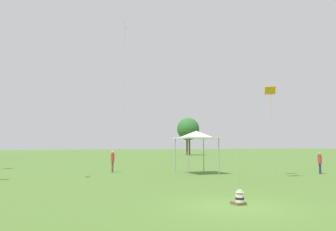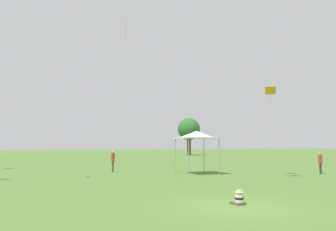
{
  "view_description": "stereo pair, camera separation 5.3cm",
  "coord_description": "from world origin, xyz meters",
  "px_view_note": "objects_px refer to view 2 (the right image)",
  "views": [
    {
      "loc": [
        -6.53,
        -10.29,
        2.2
      ],
      "look_at": [
        0.1,
        7.02,
        3.87
      ],
      "focal_mm": 35.0,
      "sensor_mm": 36.0,
      "label": 1
    },
    {
      "loc": [
        -6.48,
        -10.31,
        2.2
      ],
      "look_at": [
        0.1,
        7.02,
        3.87
      ],
      "focal_mm": 35.0,
      "sensor_mm": 36.0,
      "label": 2
    }
  ],
  "objects_px": {
    "seated_toddler": "(239,199)",
    "person_standing_0": "(320,161)",
    "kite_1": "(271,94)",
    "person_standing_2": "(113,159)",
    "kite_4": "(125,32)",
    "canopy_tent": "(197,135)",
    "distant_tree_2": "(189,129)"
  },
  "relations": [
    {
      "from": "person_standing_2",
      "to": "kite_4",
      "type": "relative_size",
      "value": 0.11
    },
    {
      "from": "person_standing_0",
      "to": "person_standing_2",
      "type": "bearing_deg",
      "value": 18.69
    },
    {
      "from": "person_standing_0",
      "to": "person_standing_2",
      "type": "distance_m",
      "value": 16.16
    },
    {
      "from": "person_standing_2",
      "to": "distant_tree_2",
      "type": "distance_m",
      "value": 45.46
    },
    {
      "from": "person_standing_2",
      "to": "kite_4",
      "type": "distance_m",
      "value": 14.37
    },
    {
      "from": "person_standing_2",
      "to": "seated_toddler",
      "type": "bearing_deg",
      "value": -74.33
    },
    {
      "from": "seated_toddler",
      "to": "distant_tree_2",
      "type": "xyz_separation_m",
      "value": [
        22.61,
        54.2,
        5.33
      ]
    },
    {
      "from": "person_standing_2",
      "to": "kite_4",
      "type": "bearing_deg",
      "value": 79.27
    },
    {
      "from": "kite_1",
      "to": "kite_4",
      "type": "relative_size",
      "value": 0.42
    },
    {
      "from": "seated_toddler",
      "to": "canopy_tent",
      "type": "xyz_separation_m",
      "value": [
        4.23,
        12.29,
        2.75
      ]
    },
    {
      "from": "seated_toddler",
      "to": "person_standing_0",
      "type": "xyz_separation_m",
      "value": [
        13.0,
        8.85,
        0.75
      ]
    },
    {
      "from": "person_standing_2",
      "to": "distant_tree_2",
      "type": "bearing_deg",
      "value": 67.98
    },
    {
      "from": "seated_toddler",
      "to": "person_standing_2",
      "type": "relative_size",
      "value": 0.32
    },
    {
      "from": "person_standing_2",
      "to": "canopy_tent",
      "type": "distance_m",
      "value": 7.07
    },
    {
      "from": "canopy_tent",
      "to": "person_standing_2",
      "type": "bearing_deg",
      "value": 147.69
    },
    {
      "from": "person_standing_0",
      "to": "distant_tree_2",
      "type": "xyz_separation_m",
      "value": [
        9.6,
        45.35,
        4.58
      ]
    },
    {
      "from": "kite_1",
      "to": "distant_tree_2",
      "type": "height_order",
      "value": "distant_tree_2"
    },
    {
      "from": "kite_4",
      "to": "canopy_tent",
      "type": "bearing_deg",
      "value": -98.45
    },
    {
      "from": "kite_1",
      "to": "kite_4",
      "type": "xyz_separation_m",
      "value": [
        -7.81,
        13.07,
        7.99
      ]
    },
    {
      "from": "seated_toddler",
      "to": "person_standing_0",
      "type": "bearing_deg",
      "value": 27.77
    },
    {
      "from": "person_standing_2",
      "to": "canopy_tent",
      "type": "height_order",
      "value": "canopy_tent"
    },
    {
      "from": "seated_toddler",
      "to": "canopy_tent",
      "type": "distance_m",
      "value": 13.29
    },
    {
      "from": "kite_1",
      "to": "distant_tree_2",
      "type": "bearing_deg",
      "value": -27.62
    },
    {
      "from": "person_standing_2",
      "to": "kite_1",
      "type": "relative_size",
      "value": 0.27
    },
    {
      "from": "kite_1",
      "to": "person_standing_2",
      "type": "bearing_deg",
      "value": 44.67
    },
    {
      "from": "person_standing_0",
      "to": "kite_4",
      "type": "relative_size",
      "value": 0.11
    },
    {
      "from": "person_standing_0",
      "to": "distant_tree_2",
      "type": "bearing_deg",
      "value": -57.27
    },
    {
      "from": "seated_toddler",
      "to": "kite_1",
      "type": "xyz_separation_m",
      "value": [
        8.58,
        8.88,
        5.7
      ]
    },
    {
      "from": "seated_toddler",
      "to": "canopy_tent",
      "type": "bearing_deg",
      "value": 64.55
    },
    {
      "from": "kite_1",
      "to": "kite_4",
      "type": "height_order",
      "value": "kite_4"
    },
    {
      "from": "person_standing_2",
      "to": "distant_tree_2",
      "type": "xyz_separation_m",
      "value": [
        24.13,
        38.27,
        4.5
      ]
    },
    {
      "from": "kite_1",
      "to": "person_standing_0",
      "type": "bearing_deg",
      "value": -100.82
    }
  ]
}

